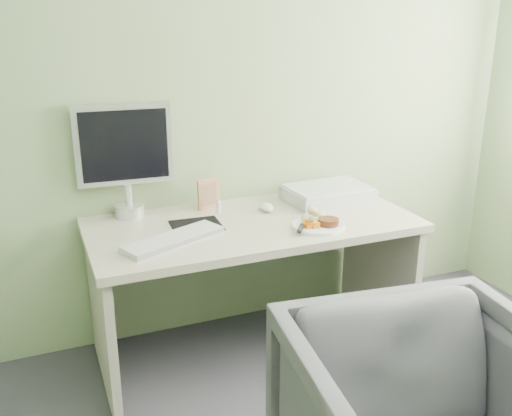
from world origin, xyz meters
name	(u,v)px	position (x,y,z in m)	size (l,w,h in m)	color
wall_back	(226,85)	(0.00, 2.00, 1.35)	(3.50, 3.50, 0.00)	gray
desk	(253,255)	(0.00, 1.62, 0.55)	(1.60, 0.75, 0.73)	beige
plate	(318,226)	(0.26, 1.43, 0.74)	(0.26, 0.26, 0.01)	white
steak	(329,222)	(0.30, 1.41, 0.76)	(0.10, 0.10, 0.03)	black
potato_pile	(317,215)	(0.28, 1.48, 0.77)	(0.11, 0.08, 0.06)	tan
carrot_heap	(310,223)	(0.20, 1.41, 0.77)	(0.07, 0.06, 0.04)	orange
steak_knife	(302,226)	(0.16, 1.41, 0.76)	(0.15, 0.19, 0.02)	silver
mousepad	(196,225)	(-0.28, 1.67, 0.73)	(0.24, 0.21, 0.00)	black
keyboard	(174,239)	(-0.43, 1.50, 0.75)	(0.48, 0.14, 0.02)	white
computer_mouse	(267,207)	(0.12, 1.74, 0.75)	(0.06, 0.11, 0.04)	white
photo_frame	(209,194)	(-0.14, 1.89, 0.81)	(0.13, 0.02, 0.16)	#8F6343
eyedrop_bottle	(219,206)	(-0.11, 1.81, 0.76)	(0.03, 0.03, 0.08)	white
scanner	(328,194)	(0.50, 1.78, 0.77)	(0.45, 0.30, 0.07)	#B7BABF
monitor	(124,154)	(-0.55, 1.94, 1.05)	(0.47, 0.15, 0.56)	silver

